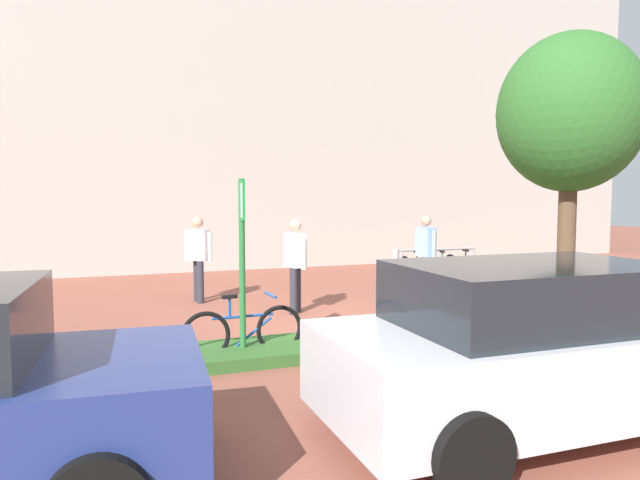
{
  "coord_description": "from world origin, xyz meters",
  "views": [
    {
      "loc": [
        -3.62,
        -8.97,
        2.17
      ],
      "look_at": [
        0.47,
        1.98,
        1.25
      ],
      "focal_mm": 32.67,
      "sensor_mm": 36.0,
      "label": 1
    }
  ],
  "objects": [
    {
      "name": "building_facade",
      "position": [
        0.0,
        8.01,
        5.0
      ],
      "size": [
        28.0,
        1.2,
        10.0
      ],
      "primitive_type": "cube",
      "color": "#B2ADA3",
      "rests_on": "ground"
    },
    {
      "name": "person_shirt_white",
      "position": [
        -0.36,
        1.05,
        0.98
      ],
      "size": [
        0.34,
        0.59,
        1.72
      ],
      "color": "#2D2D38",
      "rests_on": "ground"
    },
    {
      "name": "bollard_steel",
      "position": [
        2.8,
        3.13,
        0.45
      ],
      "size": [
        0.16,
        0.16,
        0.9
      ],
      "primitive_type": "cylinder",
      "color": "#ADADB2",
      "rests_on": "ground"
    },
    {
      "name": "tree_sidewalk",
      "position": [
        3.35,
        -1.64,
        3.43
      ],
      "size": [
        2.27,
        2.27,
        4.71
      ],
      "color": "brown",
      "rests_on": "ground"
    },
    {
      "name": "person_casual_tan",
      "position": [
        -1.85,
        2.78,
        0.98
      ],
      "size": [
        0.51,
        0.43,
        1.72
      ],
      "color": "#2D2D38",
      "rests_on": "ground"
    },
    {
      "name": "car_white_hatch",
      "position": [
        0.2,
        -4.71,
        0.76
      ],
      "size": [
        4.32,
        2.05,
        1.54
      ],
      "color": "silver",
      "rests_on": "ground"
    },
    {
      "name": "ground_plane",
      "position": [
        0.0,
        0.0,
        0.0
      ],
      "size": [
        60.0,
        60.0,
        0.0
      ],
      "primitive_type": "plane",
      "color": "brown"
    },
    {
      "name": "person_shirt_blue",
      "position": [
        2.82,
        1.81,
        0.98
      ],
      "size": [
        0.3,
        0.6,
        1.72
      ],
      "color": "black",
      "rests_on": "ground"
    },
    {
      "name": "planter_strip",
      "position": [
        0.9,
        -1.57,
        0.08
      ],
      "size": [
        7.0,
        1.1,
        0.16
      ],
      "primitive_type": "cube",
      "color": "#336028",
      "rests_on": "ground"
    },
    {
      "name": "parking_sign_post",
      "position": [
        -1.94,
        -1.57,
        1.55
      ],
      "size": [
        0.08,
        0.36,
        2.37
      ],
      "color": "#2D7238",
      "rests_on": "ground"
    },
    {
      "name": "bike_at_sign",
      "position": [
        -1.91,
        -1.46,
        0.35
      ],
      "size": [
        1.68,
        0.42,
        0.86
      ],
      "color": "black",
      "rests_on": "ground"
    },
    {
      "name": "bike_rack_cluster",
      "position": [
        4.24,
        3.57,
        0.35
      ],
      "size": [
        2.11,
        1.63,
        0.83
      ],
      "color": "#99999E",
      "rests_on": "ground"
    }
  ]
}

